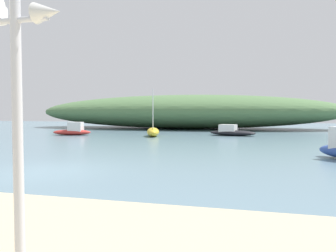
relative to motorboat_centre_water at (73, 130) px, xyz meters
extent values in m
plane|color=slate|center=(8.87, -16.33, -0.44)|extent=(120.00, 120.00, 0.00)
ellipsoid|color=#517547|center=(7.64, 15.37, 1.86)|extent=(42.28, 13.82, 4.59)
cylinder|color=silver|center=(12.93, -22.66, 1.41)|extent=(0.12, 0.12, 3.29)
cylinder|color=silver|center=(12.93, -22.66, 2.73)|extent=(0.87, 0.07, 0.07)
cone|color=silver|center=(13.37, -22.66, 2.79)|extent=(0.32, 0.24, 0.24)
ellipsoid|color=#B72D28|center=(-0.11, -0.02, -0.17)|extent=(3.80, 2.09, 0.53)
cube|color=silver|center=(0.24, 0.05, 0.36)|extent=(1.46, 1.32, 0.90)
ellipsoid|color=black|center=(14.77, 2.77, -0.18)|extent=(4.46, 2.42, 0.52)
cube|color=silver|center=(14.36, 2.86, 0.25)|extent=(1.71, 1.53, 0.69)
ellipsoid|color=gold|center=(7.85, 0.25, -0.04)|extent=(2.00, 3.47, 0.79)
cylinder|color=silver|center=(7.85, 0.25, 1.97)|extent=(0.08, 0.08, 3.70)
cylinder|color=silver|center=(7.99, -0.23, 0.37)|extent=(0.49, 1.44, 0.06)
camera|label=1|loc=(15.53, -25.75, 1.63)|focal=32.31mm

